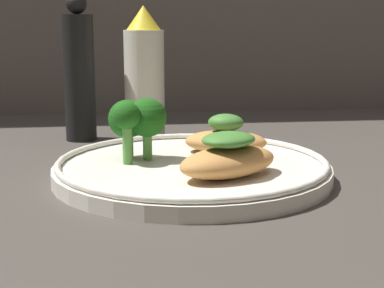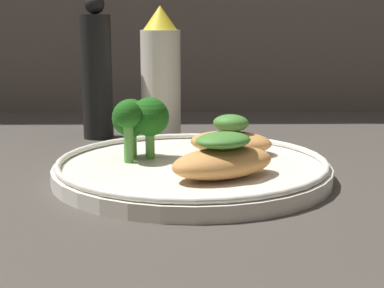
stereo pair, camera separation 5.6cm
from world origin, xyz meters
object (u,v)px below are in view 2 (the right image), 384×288
Objects in this scene: plate at (192,168)px; sauce_bottle at (161,76)px; pepper_grinder at (97,73)px; broccoli_bunch at (138,119)px.

sauce_bottle reaches higher than plate.
pepper_grinder is (-8.16, 0.00, 0.38)cm from sauce_bottle.
pepper_grinder is at bearing 120.07° from plate.
pepper_grinder reaches higher than broccoli_bunch.
pepper_grinder is at bearing 110.14° from broccoli_bunch.
pepper_grinder is (-6.55, 17.87, 2.99)cm from broccoli_bunch.
plate is 24.76cm from pepper_grinder.
broccoli_bunch reaches higher than plate.
sauce_bottle is at bearing 84.85° from broccoli_bunch.
sauce_bottle is at bearing 100.16° from plate.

